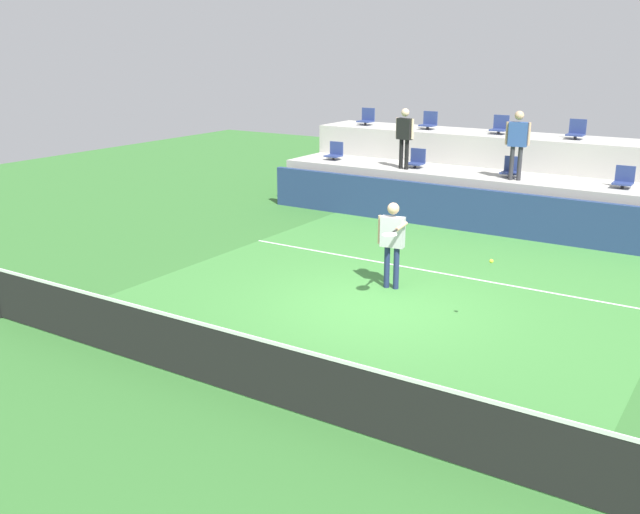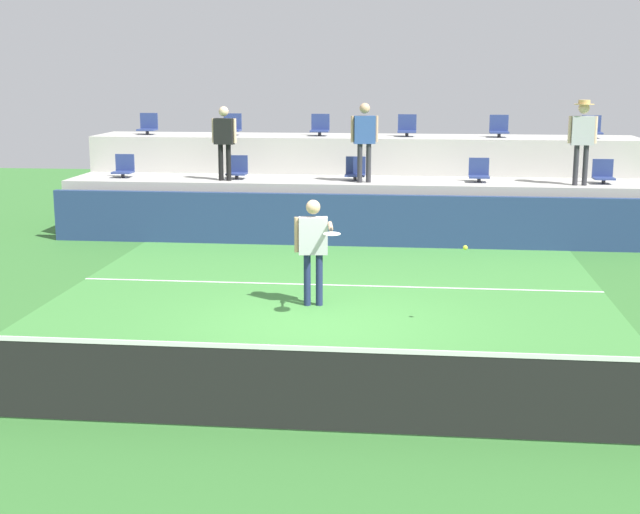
% 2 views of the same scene
% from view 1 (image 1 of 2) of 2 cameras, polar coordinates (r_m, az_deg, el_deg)
% --- Properties ---
extents(ground_plane, '(40.00, 40.00, 0.00)m').
position_cam_1_polar(ground_plane, '(12.94, 4.55, -3.92)').
color(ground_plane, '#336B2D').
extents(court_inner_paint, '(9.00, 10.00, 0.01)m').
position_cam_1_polar(court_inner_paint, '(13.78, 6.53, -2.67)').
color(court_inner_paint, '#3D7F38').
rests_on(court_inner_paint, ground_plane).
extents(court_service_line, '(9.00, 0.06, 0.00)m').
position_cam_1_polar(court_service_line, '(14.99, 8.91, -1.15)').
color(court_service_line, white).
rests_on(court_service_line, ground_plane).
extents(tennis_net, '(10.48, 0.08, 1.07)m').
position_cam_1_polar(tennis_net, '(9.66, -6.82, -8.15)').
color(tennis_net, black).
rests_on(tennis_net, ground_plane).
extents(sponsor_backboard, '(13.00, 0.16, 1.10)m').
position_cam_1_polar(sponsor_backboard, '(18.09, 13.66, 3.44)').
color(sponsor_backboard, navy).
rests_on(sponsor_backboard, ground_plane).
extents(seating_tier_lower, '(13.00, 1.80, 1.25)m').
position_cam_1_polar(seating_tier_lower, '(19.29, 14.97, 4.37)').
color(seating_tier_lower, '#ADAAA3').
rests_on(seating_tier_lower, ground_plane).
extents(seating_tier_upper, '(13.00, 1.80, 2.10)m').
position_cam_1_polar(seating_tier_upper, '(20.90, 16.61, 6.35)').
color(seating_tier_upper, '#ADAAA3').
rests_on(seating_tier_upper, ground_plane).
extents(stadium_chair_lower_far_left, '(0.44, 0.40, 0.52)m').
position_cam_1_polar(stadium_chair_lower_far_left, '(21.28, 1.19, 8.33)').
color(stadium_chair_lower_far_left, '#2D2D33').
rests_on(stadium_chair_lower_far_left, seating_tier_lower).
extents(stadium_chair_lower_left, '(0.44, 0.40, 0.52)m').
position_cam_1_polar(stadium_chair_lower_left, '(20.04, 7.70, 7.67)').
color(stadium_chair_lower_left, '#2D2D33').
rests_on(stadium_chair_lower_left, seating_tier_lower).
extents(stadium_chair_lower_center, '(0.44, 0.40, 0.52)m').
position_cam_1_polar(stadium_chair_lower_center, '(19.08, 15.00, 6.82)').
color(stadium_chair_lower_center, '#2D2D33').
rests_on(stadium_chair_lower_center, seating_tier_lower).
extents(stadium_chair_lower_right, '(0.44, 0.40, 0.52)m').
position_cam_1_polar(stadium_chair_lower_right, '(18.45, 23.05, 5.74)').
color(stadium_chair_lower_right, '#2D2D33').
rests_on(stadium_chair_lower_right, seating_tier_lower).
extents(stadium_chair_upper_far_left, '(0.44, 0.40, 0.52)m').
position_cam_1_polar(stadium_chair_upper_far_left, '(22.69, 3.74, 10.98)').
color(stadium_chair_upper_far_left, '#2D2D33').
rests_on(stadium_chair_upper_far_left, seating_tier_upper).
extents(stadium_chair_upper_left, '(0.44, 0.40, 0.52)m').
position_cam_1_polar(stadium_chair_upper_left, '(21.75, 8.67, 10.59)').
color(stadium_chair_upper_left, '#2D2D33').
rests_on(stadium_chair_upper_left, seating_tier_upper).
extents(stadium_chair_upper_mid_left, '(0.44, 0.40, 0.52)m').
position_cam_1_polar(stadium_chair_upper_mid_left, '(20.97, 14.14, 10.07)').
color(stadium_chair_upper_mid_left, '#2D2D33').
rests_on(stadium_chair_upper_mid_left, seating_tier_upper).
extents(stadium_chair_upper_mid_right, '(0.44, 0.40, 0.52)m').
position_cam_1_polar(stadium_chair_upper_mid_right, '(20.40, 19.76, 9.43)').
color(stadium_chair_upper_mid_right, '#2D2D33').
rests_on(stadium_chair_upper_mid_right, seating_tier_upper).
extents(tennis_player, '(0.82, 1.16, 1.68)m').
position_cam_1_polar(tennis_player, '(13.57, 5.78, 1.59)').
color(tennis_player, navy).
rests_on(tennis_player, ground_plane).
extents(spectator_in_white, '(0.58, 0.25, 1.63)m').
position_cam_1_polar(spectator_in_white, '(19.68, 6.75, 9.78)').
color(spectator_in_white, black).
rests_on(spectator_in_white, seating_tier_lower).
extents(spectator_in_grey, '(0.60, 0.27, 1.71)m').
position_cam_1_polar(spectator_in_grey, '(18.54, 15.46, 9.08)').
color(spectator_in_grey, '#2D2D33').
rests_on(spectator_in_grey, seating_tier_lower).
extents(tennis_ball, '(0.07, 0.07, 0.07)m').
position_cam_1_polar(tennis_ball, '(11.81, 13.49, -0.32)').
color(tennis_ball, '#CCE033').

